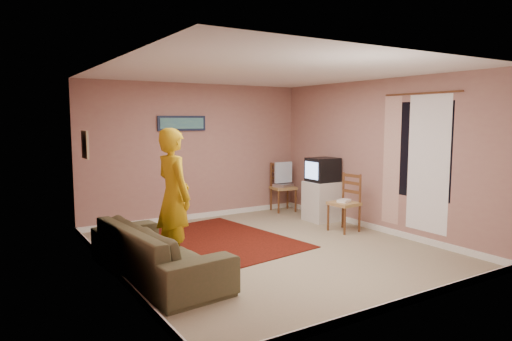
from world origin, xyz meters
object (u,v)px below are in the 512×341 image
chair_a (283,182)px  person (174,196)px  tv_cabinet (322,201)px  sofa (157,250)px  chair_b (344,196)px  crt_tv (322,170)px

chair_a → person: person is taller
tv_cabinet → person: 3.51m
tv_cabinet → chair_a: 1.16m
tv_cabinet → chair_a: bearing=95.6°
chair_a → person: 3.84m
tv_cabinet → sofa: bearing=-160.3°
chair_b → person: size_ratio=0.30×
crt_tv → sofa: 4.03m
crt_tv → chair_a: 1.19m
tv_cabinet → sofa: tv_cabinet is taller
crt_tv → chair_b: size_ratio=1.00×
chair_b → sofa: (-3.52, -0.50, -0.28)m
tv_cabinet → crt_tv: size_ratio=1.39×
tv_cabinet → crt_tv: bearing=178.5°
chair_a → person: size_ratio=0.30×
chair_b → person: (-3.12, -0.07, 0.30)m
sofa → person: person is taller
tv_cabinet → chair_a: size_ratio=1.36×
chair_a → sofa: bearing=-136.9°
tv_cabinet → sofa: 3.98m
crt_tv → person: bearing=-163.4°
crt_tv → person: 3.47m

